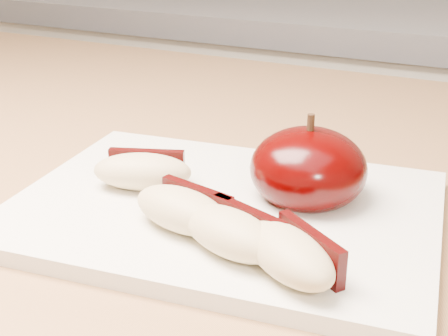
% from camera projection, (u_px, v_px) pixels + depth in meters
% --- Properties ---
extents(back_cabinet, '(2.40, 0.62, 0.94)m').
position_uv_depth(back_cabinet, '(433.00, 247.00, 1.23)').
color(back_cabinet, silver).
rests_on(back_cabinet, ground).
extents(cutting_board, '(0.30, 0.24, 0.01)m').
position_uv_depth(cutting_board, '(224.00, 210.00, 0.42)').
color(cutting_board, silver).
rests_on(cutting_board, island_counter).
extents(apple_half, '(0.09, 0.09, 0.07)m').
position_uv_depth(apple_half, '(308.00, 169.00, 0.42)').
color(apple_half, black).
rests_on(apple_half, cutting_board).
extents(apple_wedge_a, '(0.08, 0.06, 0.03)m').
position_uv_depth(apple_wedge_a, '(143.00, 171.00, 0.44)').
color(apple_wedge_a, tan).
rests_on(apple_wedge_a, cutting_board).
extents(apple_wedge_b, '(0.07, 0.05, 0.03)m').
position_uv_depth(apple_wedge_b, '(183.00, 209.00, 0.38)').
color(apple_wedge_b, tan).
rests_on(apple_wedge_b, cutting_board).
extents(apple_wedge_c, '(0.08, 0.05, 0.03)m').
position_uv_depth(apple_wedge_c, '(232.00, 232.00, 0.35)').
color(apple_wedge_c, tan).
rests_on(apple_wedge_c, cutting_board).
extents(apple_wedge_d, '(0.08, 0.07, 0.03)m').
position_uv_depth(apple_wedge_d, '(291.00, 253.00, 0.33)').
color(apple_wedge_d, tan).
rests_on(apple_wedge_d, cutting_board).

